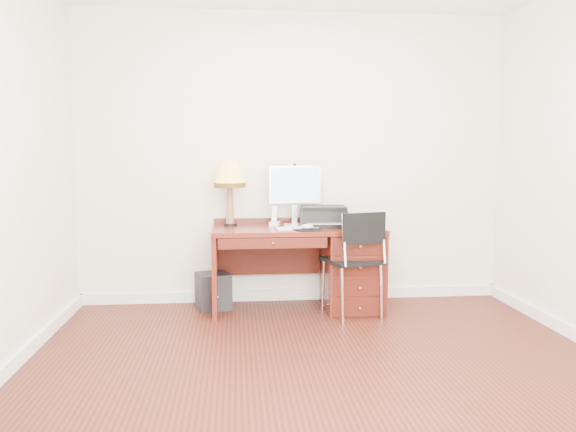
{
  "coord_description": "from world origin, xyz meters",
  "views": [
    {
      "loc": [
        -0.55,
        -3.52,
        1.4
      ],
      "look_at": [
        -0.1,
        1.2,
        0.87
      ],
      "focal_mm": 35.0,
      "sensor_mm": 36.0,
      "label": 1
    }
  ],
  "objects": [
    {
      "name": "equipment_box",
      "position": [
        -0.76,
        1.5,
        0.16
      ],
      "size": [
        0.35,
        0.35,
        0.33
      ],
      "primitive_type": "cube",
      "rotation": [
        0.0,
        0.0,
        0.29
      ],
      "color": "black",
      "rests_on": "ground"
    },
    {
      "name": "printer",
      "position": [
        0.24,
        1.45,
        0.84
      ],
      "size": [
        0.43,
        0.35,
        0.18
      ],
      "rotation": [
        0.0,
        0.0,
        -0.07
      ],
      "color": "black",
      "rests_on": "desk"
    },
    {
      "name": "ground",
      "position": [
        0.0,
        0.0,
        0.0
      ],
      "size": [
        4.0,
        4.0,
        0.0
      ],
      "primitive_type": "plane",
      "color": "#37130C",
      "rests_on": "ground"
    },
    {
      "name": "phone",
      "position": [
        -0.2,
        1.52,
        0.8
      ],
      "size": [
        0.11,
        0.11,
        0.18
      ],
      "rotation": [
        0.0,
        0.0,
        -0.29
      ],
      "color": "white",
      "rests_on": "desk"
    },
    {
      "name": "pen_cup",
      "position": [
        0.27,
        1.56,
        0.8
      ],
      "size": [
        0.08,
        0.08,
        0.1
      ],
      "primitive_type": "cylinder",
      "color": "black",
      "rests_on": "desk"
    },
    {
      "name": "keyboard",
      "position": [
        -0.01,
        1.29,
        0.76
      ],
      "size": [
        0.38,
        0.16,
        0.01
      ],
      "primitive_type": "cube",
      "rotation": [
        0.0,
        0.0,
        0.15
      ],
      "color": "white",
      "rests_on": "desk"
    },
    {
      "name": "room_shell",
      "position": [
        0.0,
        0.63,
        0.05
      ],
      "size": [
        4.0,
        4.0,
        4.0
      ],
      "color": "white",
      "rests_on": "ground"
    },
    {
      "name": "desk",
      "position": [
        0.32,
        1.4,
        0.41
      ],
      "size": [
        1.5,
        0.67,
        0.75
      ],
      "color": "maroon",
      "rests_on": "ground"
    },
    {
      "name": "monitor",
      "position": [
        -0.01,
        1.55,
        1.09
      ],
      "size": [
        0.47,
        0.16,
        0.54
      ],
      "rotation": [
        0.0,
        0.0,
        0.05
      ],
      "color": "silver",
      "rests_on": "desk"
    },
    {
      "name": "chair",
      "position": [
        0.45,
        1.09,
        0.56
      ],
      "size": [
        0.54,
        0.54,
        0.92
      ],
      "rotation": [
        0.0,
        0.0,
        0.28
      ],
      "color": "black",
      "rests_on": "ground"
    },
    {
      "name": "leg_lamp",
      "position": [
        -0.6,
        1.57,
        1.18
      ],
      "size": [
        0.29,
        0.29,
        0.59
      ],
      "color": "black",
      "rests_on": "desk"
    },
    {
      "name": "mouse_pad",
      "position": [
        0.06,
        1.22,
        0.76
      ],
      "size": [
        0.24,
        0.24,
        0.05
      ],
      "color": "black",
      "rests_on": "desk"
    }
  ]
}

